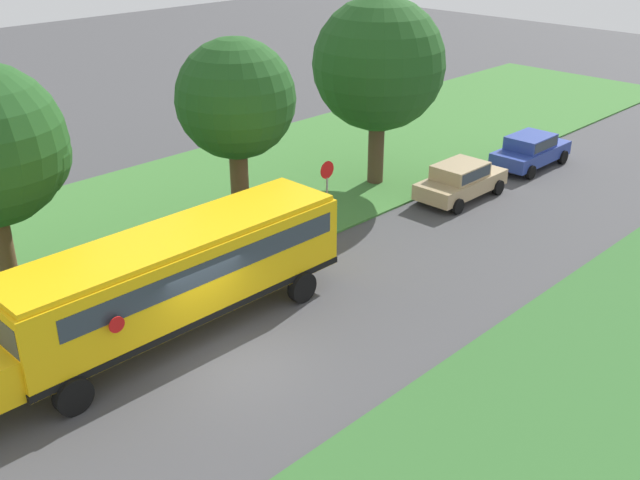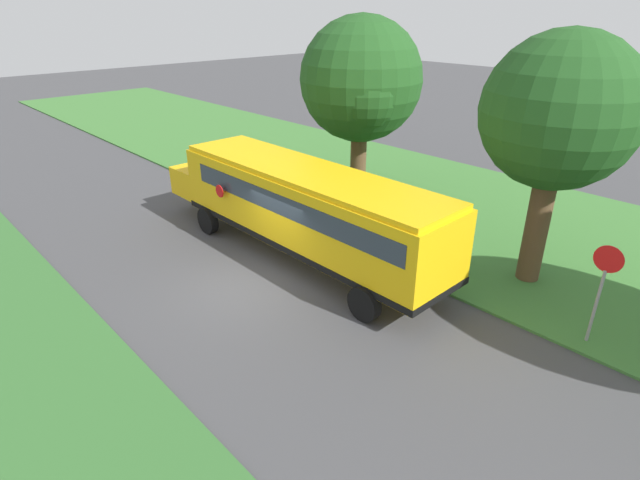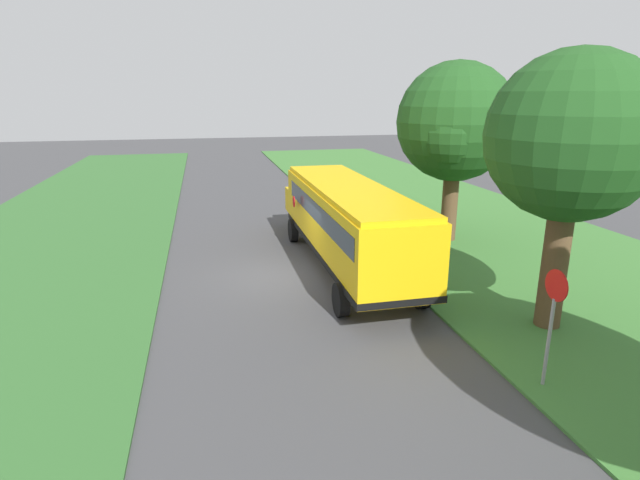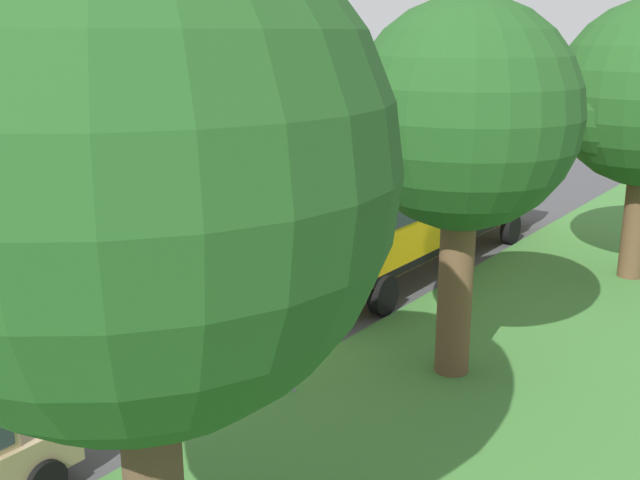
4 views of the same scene
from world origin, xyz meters
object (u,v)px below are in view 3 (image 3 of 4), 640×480
Objects in this scene: oak_tree_roadside_mid at (578,138)px; stop_sign at (552,315)px; school_bus at (346,218)px; oak_tree_beside_bus at (455,124)px.

stop_sign is (2.06, 2.42, -3.43)m from oak_tree_roadside_mid.
oak_tree_roadside_mid reaches higher than stop_sign.
school_bus is 4.53× the size of stop_sign.
oak_tree_roadside_mid is at bearing 82.46° from oak_tree_beside_bus.
school_bus is 8.81m from stop_sign.
oak_tree_roadside_mid is at bearing -130.31° from stop_sign.
stop_sign is (3.17, 10.85, -3.28)m from oak_tree_beside_bus.
stop_sign is at bearing 49.69° from oak_tree_roadside_mid.
oak_tree_beside_bus is 2.76× the size of stop_sign.
stop_sign is at bearing 103.79° from school_bus.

